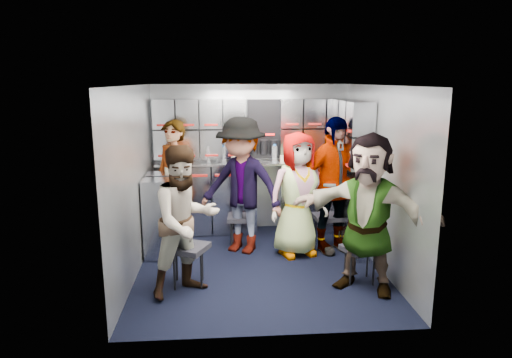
{
  "coord_description": "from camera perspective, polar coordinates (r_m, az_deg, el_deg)",
  "views": [
    {
      "loc": [
        -0.43,
        -5.03,
        2.16
      ],
      "look_at": [
        -0.01,
        0.35,
        0.98
      ],
      "focal_mm": 32.0,
      "sensor_mm": 36.0,
      "label": 1
    }
  ],
  "objects": [
    {
      "name": "jump_seat_near_left",
      "position": [
        4.94,
        -8.49,
        -8.74
      ],
      "size": [
        0.49,
        0.48,
        0.45
      ],
      "rotation": [
        0.0,
        0.0,
        -0.43
      ],
      "color": "black",
      "rests_on": "ground"
    },
    {
      "name": "bottle_mid",
      "position": [
        6.36,
        -4.02,
        3.05
      ],
      "size": [
        0.07,
        0.07,
        0.22
      ],
      "primitive_type": "cylinder",
      "color": "white",
      "rests_on": "counter"
    },
    {
      "name": "cup_right",
      "position": [
        6.41,
        3.39,
        2.58
      ],
      "size": [
        0.08,
        0.08,
        0.1
      ],
      "primitive_type": "cylinder",
      "color": "#C5B28B",
      "rests_on": "counter"
    },
    {
      "name": "cart_bank_left",
      "position": [
        5.89,
        -11.7,
        -4.39
      ],
      "size": [
        0.38,
        0.76,
        0.99
      ],
      "primitive_type": "cube",
      "color": "#A8ACB8",
      "rests_on": "ground"
    },
    {
      "name": "attendant_arc_d",
      "position": [
        5.8,
        9.51,
        -0.78
      ],
      "size": [
        1.1,
        0.76,
        1.73
      ],
      "primitive_type": "imported",
      "rotation": [
        0.0,
        0.0,
        0.38
      ],
      "color": "black",
      "rests_on": "ground"
    },
    {
      "name": "counter",
      "position": [
        6.44,
        -0.53,
        2.07
      ],
      "size": [
        2.68,
        0.42,
        0.03
      ],
      "primitive_type": "cube",
      "color": "#AEB1B6",
      "rests_on": "cart_bank_back"
    },
    {
      "name": "wall_left",
      "position": [
        5.24,
        -14.98,
        -0.34
      ],
      "size": [
        0.04,
        3.0,
        2.1
      ],
      "primitive_type": "cube",
      "color": "#91979E",
      "rests_on": "ground"
    },
    {
      "name": "bottle_left",
      "position": [
        6.36,
        -5.97,
        3.06
      ],
      "size": [
        0.07,
        0.07,
        0.23
      ],
      "primitive_type": "cylinder",
      "color": "white",
      "rests_on": "counter"
    },
    {
      "name": "wall_right",
      "position": [
        5.47,
        15.22,
        0.16
      ],
      "size": [
        0.04,
        3.0,
        2.1
      ],
      "primitive_type": "cube",
      "color": "#91979E",
      "rests_on": "ground"
    },
    {
      "name": "attendant_standing",
      "position": [
        6.1,
        -10.15,
        -0.49
      ],
      "size": [
        0.72,
        0.68,
        1.66
      ],
      "primitive_type": "imported",
      "rotation": [
        0.0,
        0.0,
        -0.66
      ],
      "color": "black",
      "rests_on": "ground"
    },
    {
      "name": "bottle_right",
      "position": [
        6.4,
        2.33,
        3.16
      ],
      "size": [
        0.07,
        0.07,
        0.23
      ],
      "primitive_type": "cylinder",
      "color": "white",
      "rests_on": "counter"
    },
    {
      "name": "cup_left",
      "position": [
        6.36,
        -2.81,
        2.49
      ],
      "size": [
        0.09,
        0.09,
        0.1
      ],
      "primitive_type": "cylinder",
      "color": "#C5B28B",
      "rests_on": "counter"
    },
    {
      "name": "wall_back",
      "position": [
        6.64,
        -0.65,
        2.69
      ],
      "size": [
        2.8,
        0.04,
        2.1
      ],
      "primitive_type": "cube",
      "color": "#91979E",
      "rests_on": "ground"
    },
    {
      "name": "jump_seat_center",
      "position": [
        5.94,
        4.86,
        -5.45
      ],
      "size": [
        0.42,
        0.41,
        0.4
      ],
      "rotation": [
        0.0,
        0.0,
        -0.34
      ],
      "color": "black",
      "rests_on": "ground"
    },
    {
      "name": "jump_seat_mid_left",
      "position": [
        6.01,
        -1.88,
        -5.05
      ],
      "size": [
        0.37,
        0.36,
        0.41
      ],
      "rotation": [
        0.0,
        0.0,
        -0.07
      ],
      "color": "black",
      "rests_on": "ground"
    },
    {
      "name": "cart_bank_back",
      "position": [
        6.55,
        -0.52,
        -2.41
      ],
      "size": [
        2.68,
        0.38,
        0.99
      ],
      "primitive_type": "cube",
      "color": "#A8ACB8",
      "rests_on": "ground"
    },
    {
      "name": "locker_bank_back",
      "position": [
        6.43,
        -0.57,
        6.33
      ],
      "size": [
        2.68,
        0.28,
        0.82
      ],
      "primitive_type": "cube",
      "color": "#A8ACB8",
      "rests_on": "wall_back"
    },
    {
      "name": "jump_seat_near_right",
      "position": [
        5.11,
        12.86,
        -8.69
      ],
      "size": [
        0.44,
        0.43,
        0.4
      ],
      "rotation": [
        0.0,
        0.0,
        0.4
      ],
      "color": "black",
      "rests_on": "ground"
    },
    {
      "name": "ceiling",
      "position": [
        5.05,
        0.46,
        11.62
      ],
      "size": [
        2.8,
        3.0,
        0.02
      ],
      "primitive_type": "cube",
      "color": "silver",
      "rests_on": "wall_back"
    },
    {
      "name": "floor",
      "position": [
        5.49,
        0.42,
        -10.84
      ],
      "size": [
        3.0,
        3.0,
        0.0
      ],
      "primitive_type": "plane",
      "color": "black",
      "rests_on": "ground"
    },
    {
      "name": "coffee_niche",
      "position": [
        6.51,
        0.98,
        6.22
      ],
      "size": [
        0.46,
        0.16,
        0.84
      ],
      "primitive_type": null,
      "color": "black",
      "rests_on": "wall_back"
    },
    {
      "name": "attendant_arc_e",
      "position": [
        4.8,
        13.76,
        -4.19
      ],
      "size": [
        1.55,
        1.25,
        1.65
      ],
      "primitive_type": "imported",
      "rotation": [
        0.0,
        0.0,
        -0.58
      ],
      "color": "black",
      "rests_on": "ground"
    },
    {
      "name": "attendant_arc_a",
      "position": [
        4.65,
        -8.78,
        -5.24
      ],
      "size": [
        0.94,
        0.89,
        1.54
      ],
      "primitive_type": "imported",
      "rotation": [
        0.0,
        0.0,
        0.56
      ],
      "color": "black",
      "rests_on": "ground"
    },
    {
      "name": "red_latch_strip",
      "position": [
        6.27,
        -0.4,
        0.53
      ],
      "size": [
        2.6,
        0.02,
        0.03
      ],
      "primitive_type": "cube",
      "color": "#B01914",
      "rests_on": "cart_bank_back"
    },
    {
      "name": "right_cabinet",
      "position": [
        6.11,
        11.74,
        -3.73
      ],
      "size": [
        0.28,
        1.2,
        1.0
      ],
      "primitive_type": "cube",
      "color": "#A8ACB8",
      "rests_on": "ground"
    },
    {
      "name": "jump_seat_mid_right",
      "position": [
        6.1,
        8.95,
        -4.9
      ],
      "size": [
        0.38,
        0.37,
        0.42
      ],
      "rotation": [
        0.0,
        0.0,
        0.09
      ],
      "color": "black",
      "rests_on": "ground"
    },
    {
      "name": "locker_bank_right",
      "position": [
        6.01,
        11.89,
        5.65
      ],
      "size": [
        0.28,
        1.0,
        0.82
      ],
      "primitive_type": "cube",
      "color": "#A8ACB8",
      "rests_on": "wall_right"
    },
    {
      "name": "attendant_arc_c",
      "position": [
        5.65,
        5.22,
        -1.93
      ],
      "size": [
        0.86,
        0.67,
        1.55
      ],
      "primitive_type": "imported",
      "rotation": [
        0.0,
        0.0,
        0.26
      ],
      "color": "black",
      "rests_on": "ground"
    },
    {
      "name": "attendant_arc_b",
      "position": [
        5.71,
        -1.83,
        -0.86
      ],
      "size": [
        1.28,
        1.11,
        1.72
      ],
      "primitive_type": "imported",
      "rotation": [
        0.0,
        0.0,
        -0.52
      ],
      "color": "black",
      "rests_on": "ground"
    }
  ]
}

